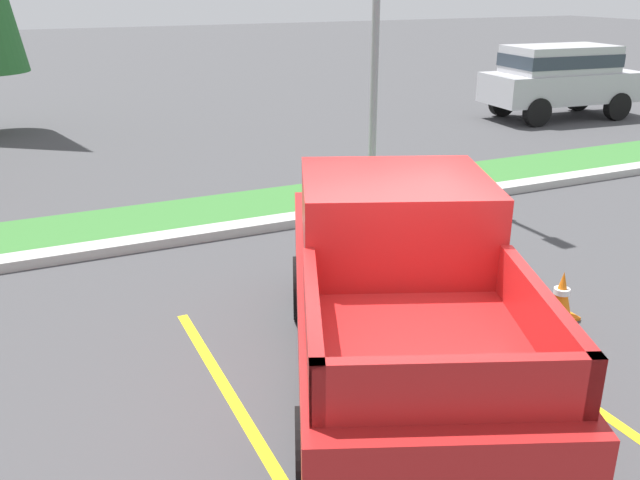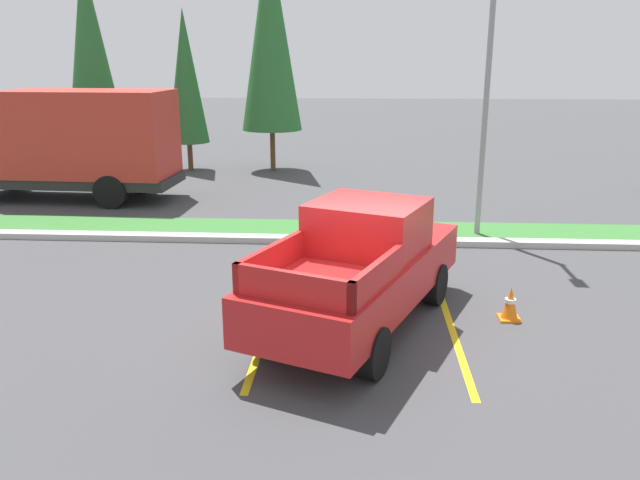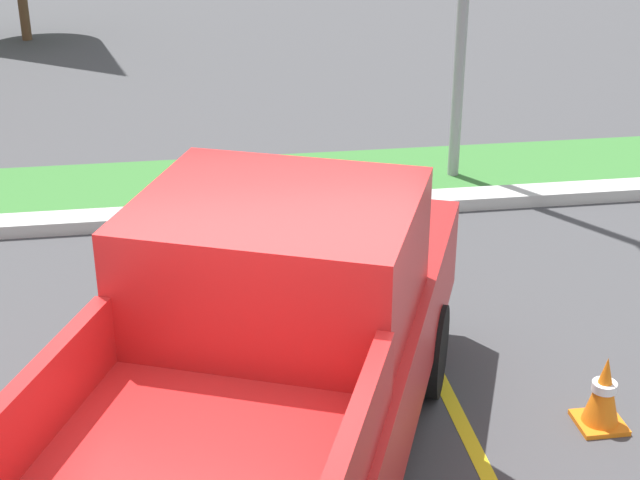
# 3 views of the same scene
# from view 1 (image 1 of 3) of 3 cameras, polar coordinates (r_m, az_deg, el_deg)

# --- Properties ---
(ground_plane) EXTENTS (120.00, 120.00, 0.00)m
(ground_plane) POSITION_cam_1_polar(r_m,az_deg,el_deg) (7.04, 6.52, -12.24)
(ground_plane) COLOR #424244
(parking_line_near) EXTENTS (0.12, 4.80, 0.01)m
(parking_line_near) POSITION_cam_1_polar(r_m,az_deg,el_deg) (6.54, -6.11, -15.02)
(parking_line_near) COLOR yellow
(parking_line_near) RESTS_ON ground
(parking_line_far) EXTENTS (0.12, 4.80, 0.01)m
(parking_line_far) POSITION_cam_1_polar(r_m,az_deg,el_deg) (7.90, 15.90, -8.97)
(parking_line_far) COLOR yellow
(parking_line_far) RESTS_ON ground
(curb_strip) EXTENTS (56.00, 0.40, 0.15)m
(curb_strip) POSITION_cam_1_polar(r_m,az_deg,el_deg) (11.12, -6.85, 0.98)
(curb_strip) COLOR #B2B2AD
(curb_strip) RESTS_ON ground
(grass_median) EXTENTS (56.00, 1.80, 0.06)m
(grass_median) POSITION_cam_1_polar(r_m,az_deg,el_deg) (12.13, -8.49, 2.37)
(grass_median) COLOR #387533
(grass_median) RESTS_ON ground
(pickup_truck_main) EXTENTS (3.75, 5.54, 2.10)m
(pickup_truck_main) POSITION_cam_1_polar(r_m,az_deg,el_deg) (6.63, 6.34, -4.13)
(pickup_truck_main) COLOR black
(pickup_truck_main) RESTS_ON ground
(suv_distant) EXTENTS (4.74, 2.27, 2.10)m
(suv_distant) POSITION_cam_1_polar(r_m,az_deg,el_deg) (21.64, 19.48, 12.81)
(suv_distant) COLOR black
(suv_distant) RESTS_ON ground
(traffic_cone) EXTENTS (0.36, 0.36, 0.60)m
(traffic_cone) POSITION_cam_1_polar(r_m,az_deg,el_deg) (8.71, 19.53, -4.39)
(traffic_cone) COLOR orange
(traffic_cone) RESTS_ON ground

